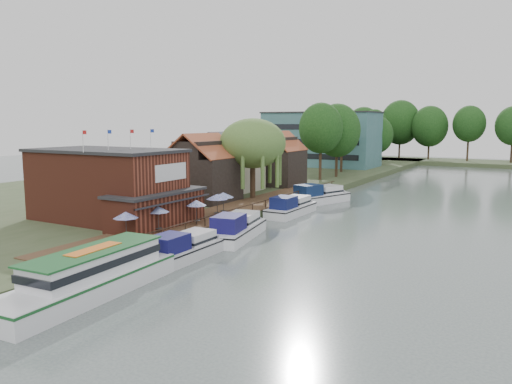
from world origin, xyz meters
The scene contains 27 objects.
ground centered at (0.00, 0.00, 0.00)m, with size 260.00×260.00×0.00m, color #485452.
land_bank centered at (-30.00, 35.00, 0.50)m, with size 50.00×140.00×1.00m, color #384728.
quay_deck centered at (-8.00, 10.00, 1.05)m, with size 6.00×50.00×0.10m, color #47301E.
quay_rail centered at (-5.30, 10.50, 1.50)m, with size 0.20×49.00×1.00m, color black, non-canonical shape.
pub centered at (-14.00, -1.00, 4.65)m, with size 20.00×11.00×7.30m, color maroon, non-canonical shape.
hotel_block centered at (-22.00, 70.00, 7.15)m, with size 25.40×12.40×12.30m, color #38666B, non-canonical shape.
cottage_a centered at (-15.00, 14.00, 5.25)m, with size 8.60×7.60×8.50m, color black, non-canonical shape.
cottage_b centered at (-18.00, 24.00, 5.25)m, with size 9.60×8.60×8.50m, color beige, non-canonical shape.
cottage_c centered at (-14.00, 33.00, 5.25)m, with size 7.60×7.60×8.50m, color black, non-canonical shape.
willow centered at (-10.50, 19.00, 6.21)m, with size 8.60×8.60×10.43m, color #476B2D, non-canonical shape.
umbrella_0 centered at (-7.89, -6.71, 2.29)m, with size 2.13×2.13×2.38m, color navy, non-canonical shape.
umbrella_1 centered at (-7.39, -3.21, 2.29)m, with size 2.03×2.03×2.38m, color navy, non-canonical shape.
umbrella_2 centered at (-6.56, 1.37, 2.29)m, with size 2.01×2.01×2.38m, color navy, non-canonical shape.
umbrella_3 centered at (-7.12, 5.76, 2.29)m, with size 2.36×2.36×2.38m, color #1C2C9C, non-canonical shape.
umbrella_4 centered at (-7.22, 7.08, 2.29)m, with size 2.29×2.29×2.38m, color navy, non-canonical shape.
cruiser_0 centered at (-2.32, -6.09, 1.18)m, with size 3.14×9.73×2.35m, color silver, non-canonical shape.
cruiser_1 centered at (-2.45, 2.08, 1.30)m, with size 3.44×10.64×2.61m, color white, non-canonical shape.
cruiser_2 centered at (-3.30, 15.64, 1.22)m, with size 3.24×10.01×2.43m, color white, non-canonical shape.
cruiser_3 centered at (-3.86, 25.56, 1.33)m, with size 3.51×10.86×2.67m, color white, non-canonical shape.
tour_boat centered at (-2.25, -15.96, 1.49)m, with size 3.85×13.65×2.98m, color silver, non-canonical shape.
swan centered at (-4.50, -10.05, 0.22)m, with size 0.44×0.44×0.44m, color white.
bank_tree_0 centered at (-11.12, 43.41, 7.63)m, with size 7.57×7.57×13.26m, color #143811, non-canonical shape.
bank_tree_1 centered at (-10.37, 49.29, 7.64)m, with size 8.43×8.43×13.28m, color #143811, non-canonical shape.
bank_tree_2 centered at (-12.76, 58.43, 6.88)m, with size 6.47×6.47×11.77m, color #143811, non-canonical shape.
bank_tree_3 centered at (-11.63, 78.75, 6.67)m, with size 7.55×7.55×11.34m, color #143811, non-canonical shape.
bank_tree_4 centered at (-16.67, 87.77, 6.88)m, with size 6.13×6.13×11.75m, color #143811, non-canonical shape.
bank_tree_5 centered at (-16.21, 92.24, 7.65)m, with size 6.09×6.09×13.30m, color #143811, non-canonical shape.
Camera 1 is at (21.97, -36.94, 10.89)m, focal length 35.00 mm.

